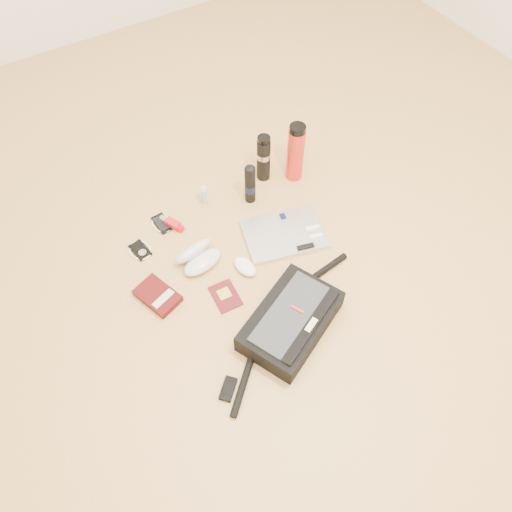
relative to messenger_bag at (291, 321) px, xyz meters
name	(u,v)px	position (x,y,z in m)	size (l,w,h in m)	color
ground	(265,281)	(0.03, 0.22, -0.05)	(4.00, 4.00, 0.00)	tan
messenger_bag	(291,321)	(0.00, 0.00, 0.00)	(0.74, 0.38, 0.11)	black
laptop	(285,234)	(0.22, 0.37, -0.04)	(0.39, 0.32, 0.03)	silver
book	(158,295)	(-0.37, 0.38, -0.04)	(0.16, 0.20, 0.03)	#42090B
passport	(225,296)	(-0.14, 0.25, -0.05)	(0.11, 0.14, 0.01)	#4F0F13
mouse	(245,267)	(-0.01, 0.32, -0.03)	(0.08, 0.12, 0.04)	white
sunglasses_case	(198,257)	(-0.15, 0.45, -0.01)	(0.20, 0.18, 0.10)	silver
ipod	(140,250)	(-0.34, 0.62, -0.04)	(0.10, 0.11, 0.01)	black
phone	(162,223)	(-0.20, 0.70, -0.04)	(0.09, 0.11, 0.01)	black
inhaler	(172,223)	(-0.16, 0.67, -0.03)	(0.07, 0.12, 0.03)	red
spray_bottle	(204,195)	(0.02, 0.72, -0.01)	(0.03, 0.03, 0.10)	#95B4CB
aerosol_can	(250,184)	(0.20, 0.63, 0.05)	(0.06, 0.06, 0.21)	black
thermos_black	(264,158)	(0.33, 0.72, 0.07)	(0.08, 0.08, 0.24)	black
thermos_red	(296,153)	(0.45, 0.65, 0.10)	(0.09, 0.09, 0.29)	red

